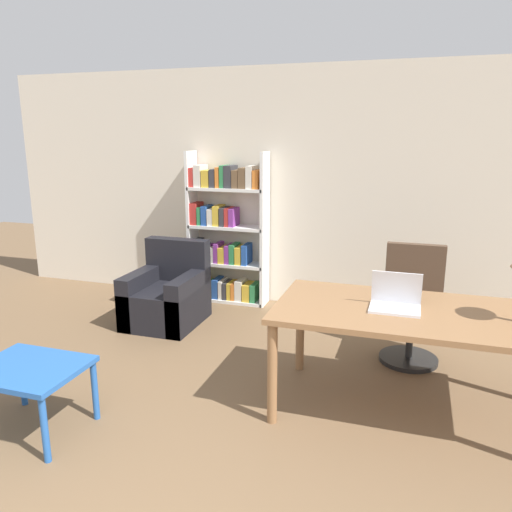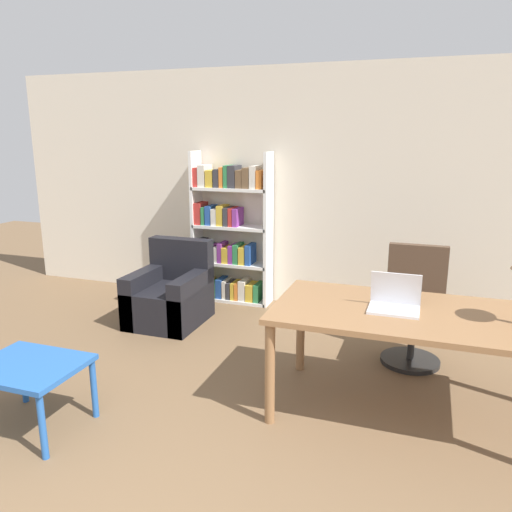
{
  "view_description": "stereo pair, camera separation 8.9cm",
  "coord_description": "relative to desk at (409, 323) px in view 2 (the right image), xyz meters",
  "views": [
    {
      "loc": [
        1.01,
        -1.03,
        1.96
      ],
      "look_at": [
        -0.16,
        2.6,
        1.03
      ],
      "focal_mm": 35.0,
      "sensor_mm": 36.0,
      "label": 1
    },
    {
      "loc": [
        1.09,
        -1.0,
        1.96
      ],
      "look_at": [
        -0.16,
        2.6,
        1.03
      ],
      "focal_mm": 35.0,
      "sensor_mm": 36.0,
      "label": 2
    }
  ],
  "objects": [
    {
      "name": "wall_back",
      "position": [
        -1.03,
        2.13,
        0.66
      ],
      "size": [
        8.0,
        0.06,
        2.7
      ],
      "color": "beige",
      "rests_on": "ground_plane"
    },
    {
      "name": "desk",
      "position": [
        0.0,
        0.0,
        0.0
      ],
      "size": [
        1.86,
        0.98,
        0.78
      ],
      "color": "olive",
      "rests_on": "ground_plane"
    },
    {
      "name": "laptop",
      "position": [
        -0.1,
        -0.0,
        0.14
      ],
      "size": [
        0.34,
        0.25,
        0.26
      ],
      "color": "silver",
      "rests_on": "desk"
    },
    {
      "name": "office_chair",
      "position": [
        0.02,
        0.95,
        -0.23
      ],
      "size": [
        0.53,
        0.53,
        1.02
      ],
      "color": "black",
      "rests_on": "ground_plane"
    },
    {
      "name": "side_table_blue",
      "position": [
        -2.37,
        -1.02,
        -0.28
      ],
      "size": [
        0.7,
        0.57,
        0.47
      ],
      "color": "#2356A3",
      "rests_on": "ground_plane"
    },
    {
      "name": "armchair",
      "position": [
        -2.46,
        1.07,
        -0.41
      ],
      "size": [
        0.71,
        0.79,
        0.86
      ],
      "color": "black",
      "rests_on": "ground_plane"
    },
    {
      "name": "bookshelf",
      "position": [
        -2.14,
        1.94,
        0.12
      ],
      "size": [
        0.94,
        0.28,
        1.77
      ],
      "color": "white",
      "rests_on": "ground_plane"
    }
  ]
}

